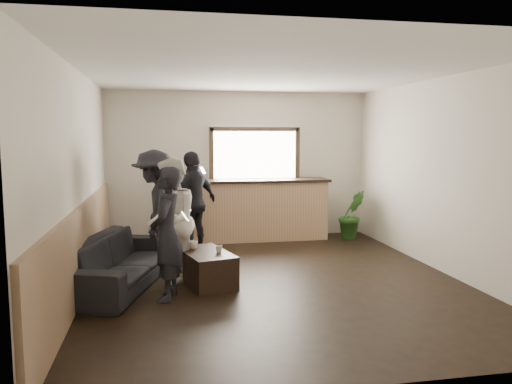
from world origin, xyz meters
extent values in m
cube|color=black|center=(0.00, 0.00, 0.00)|extent=(5.00, 6.00, 0.01)
cube|color=silver|center=(0.00, 0.00, 2.80)|extent=(5.00, 6.00, 0.01)
cube|color=beige|center=(0.00, 3.00, 1.40)|extent=(5.00, 0.01, 2.80)
cube|color=beige|center=(0.00, -3.00, 1.40)|extent=(5.00, 0.01, 2.80)
cube|color=beige|center=(-2.50, 0.00, 1.40)|extent=(0.01, 6.00, 2.80)
cube|color=beige|center=(2.50, 0.00, 1.40)|extent=(0.01, 6.00, 2.80)
cube|color=#997556|center=(-2.47, 0.00, 0.55)|extent=(0.06, 5.90, 1.10)
cube|color=tan|center=(0.30, 2.68, 0.55)|extent=(2.60, 0.60, 1.10)
cube|color=black|center=(0.30, 2.68, 1.12)|extent=(2.70, 0.68, 0.05)
cube|color=white|center=(0.30, 2.96, 1.60)|extent=(1.60, 0.06, 0.90)
cube|color=#3F3326|center=(0.30, 2.93, 2.09)|extent=(1.72, 0.08, 0.08)
cube|color=#3F3326|center=(-0.54, 2.93, 1.60)|extent=(0.08, 0.08, 1.06)
cube|color=#3F3326|center=(1.14, 2.93, 1.60)|extent=(0.08, 0.08, 1.06)
imported|color=black|center=(-2.04, 0.12, 0.33)|extent=(1.49, 2.40, 0.65)
cube|color=black|center=(-0.92, -0.01, 0.22)|extent=(0.78, 1.09, 0.44)
imported|color=silver|center=(-1.08, 0.19, 0.49)|extent=(0.16, 0.16, 0.11)
imported|color=silver|center=(-0.75, -0.07, 0.48)|extent=(0.09, 0.09, 0.08)
imported|color=#2D6623|center=(2.08, 2.40, 0.47)|extent=(0.55, 0.46, 0.93)
imported|color=black|center=(-1.43, -0.55, 0.80)|extent=(0.49, 0.65, 1.60)
cube|color=black|center=(-1.21, -0.59, 1.01)|extent=(0.10, 0.09, 0.12)
cube|color=silver|center=(-1.21, -0.60, 1.01)|extent=(0.09, 0.08, 0.11)
imported|color=silver|center=(-1.36, 0.19, 0.84)|extent=(0.65, 0.82, 1.67)
cube|color=black|center=(-1.14, 0.19, 1.01)|extent=(0.09, 0.07, 0.12)
cube|color=silver|center=(-1.14, 0.18, 1.02)|extent=(0.08, 0.07, 0.11)
imported|color=black|center=(-1.58, 0.94, 0.88)|extent=(0.66, 1.14, 1.76)
cube|color=black|center=(-1.36, 0.94, 0.99)|extent=(0.09, 0.07, 0.12)
cube|color=silver|center=(-1.36, 0.93, 0.99)|extent=(0.08, 0.06, 0.11)
imported|color=black|center=(-0.95, 1.86, 0.86)|extent=(1.02, 0.98, 1.71)
cube|color=black|center=(-0.81, 1.70, 1.40)|extent=(0.11, 0.12, 0.12)
cube|color=silver|center=(-0.81, 1.69, 1.40)|extent=(0.10, 0.10, 0.11)
camera|label=1|loc=(-1.48, -6.50, 1.97)|focal=35.00mm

